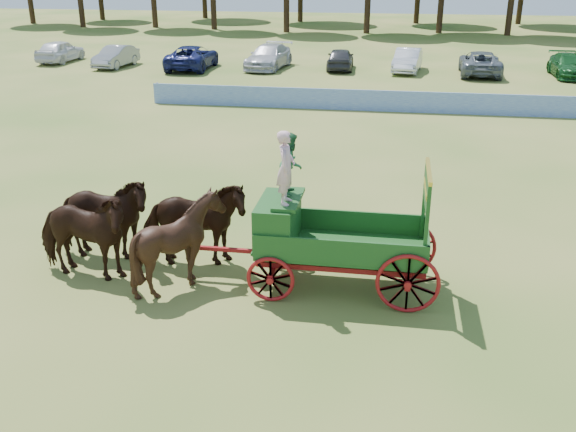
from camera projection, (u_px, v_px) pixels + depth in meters
The scene contains 8 objects.
ground at pixel (443, 277), 15.56m from camera, with size 160.00×160.00×0.00m, color olive.
horse_lead_left at pixel (82, 236), 15.10m from camera, with size 1.20×2.63×2.22m, color black.
horse_lead_right at pixel (102, 218), 16.10m from camera, with size 1.20×2.63×2.22m, color black.
horse_wheel_left at pixel (180, 242), 14.73m from camera, with size 1.80×2.02×2.23m, color black.
horse_wheel_right at pixel (194, 224), 15.74m from camera, with size 1.20×2.63×2.22m, color black.
farm_dray at pixel (311, 222), 14.62m from camera, with size 6.00×2.00×3.79m.
sponsor_banner at pixel (403, 102), 31.98m from camera, with size 26.00×0.08×1.05m, color #204DB2.
parked_cars at pixel (358, 60), 43.27m from camera, with size 47.50×6.87×1.61m.
Camera 1 is at (-1.46, -14.31, 7.19)m, focal length 40.00 mm.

